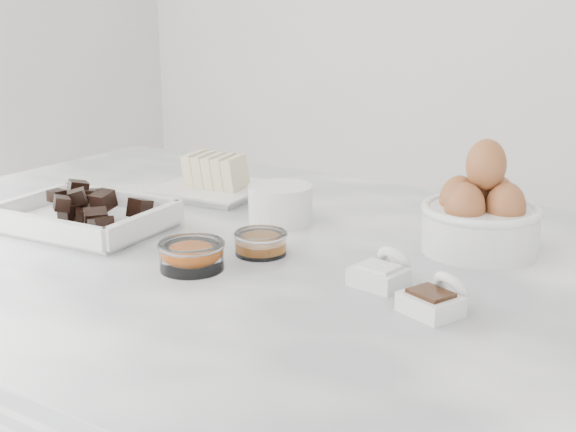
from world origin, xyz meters
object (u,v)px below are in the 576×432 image
object	(u,v)px
chocolate_dish	(84,211)
vanilla_spoon	(436,299)
butter_plate	(212,180)
salt_spoon	(382,272)
honey_bowl	(261,242)
sugar_ramekin	(280,202)
zest_bowl	(192,254)
egg_bowl	(481,216)

from	to	relation	value
chocolate_dish	vanilla_spoon	distance (m)	0.51
butter_plate	salt_spoon	xyz separation A→B (m)	(0.40, -0.20, -0.01)
butter_plate	vanilla_spoon	xyz separation A→B (m)	(0.48, -0.24, -0.01)
honey_bowl	vanilla_spoon	world-z (taller)	vanilla_spoon
sugar_ramekin	vanilla_spoon	xyz separation A→B (m)	(0.30, -0.17, -0.01)
zest_bowl	vanilla_spoon	size ratio (longest dim) A/B	0.98
honey_bowl	salt_spoon	size ratio (longest dim) A/B	0.90
chocolate_dish	honey_bowl	xyz separation A→B (m)	(0.26, 0.04, -0.01)
chocolate_dish	salt_spoon	distance (m)	0.43
sugar_ramekin	honey_bowl	xyz separation A→B (m)	(0.06, -0.12, -0.01)
honey_bowl	zest_bowl	size ratio (longest dim) A/B	0.85
butter_plate	zest_bowl	distance (m)	0.34
sugar_ramekin	honey_bowl	size ratio (longest dim) A/B	1.34
sugar_ramekin	chocolate_dish	bearing A→B (deg)	-140.62
zest_bowl	salt_spoon	size ratio (longest dim) A/B	1.06
zest_bowl	vanilla_spoon	bearing A→B (deg)	7.80
chocolate_dish	vanilla_spoon	world-z (taller)	chocolate_dish
chocolate_dish	zest_bowl	distance (m)	0.23
butter_plate	sugar_ramekin	size ratio (longest dim) A/B	1.91
butter_plate	salt_spoon	distance (m)	0.45
butter_plate	salt_spoon	world-z (taller)	butter_plate
honey_bowl	salt_spoon	bearing A→B (deg)	-3.15
egg_bowl	sugar_ramekin	bearing A→B (deg)	-172.91
honey_bowl	salt_spoon	xyz separation A→B (m)	(0.17, -0.01, -0.00)
sugar_ramekin	egg_bowl	world-z (taller)	egg_bowl
sugar_ramekin	zest_bowl	distance (m)	0.21
zest_bowl	vanilla_spoon	xyz separation A→B (m)	(0.28, 0.04, -0.00)
chocolate_dish	salt_spoon	size ratio (longest dim) A/B	3.13
chocolate_dish	zest_bowl	world-z (taller)	chocolate_dish
chocolate_dish	egg_bowl	distance (m)	0.52
vanilla_spoon	salt_spoon	bearing A→B (deg)	153.46
butter_plate	egg_bowl	bearing A→B (deg)	-4.50
butter_plate	zest_bowl	world-z (taller)	butter_plate
egg_bowl	butter_plate	bearing A→B (deg)	175.50
vanilla_spoon	salt_spoon	distance (m)	0.09
egg_bowl	vanilla_spoon	distance (m)	0.21
chocolate_dish	butter_plate	bearing A→B (deg)	83.24
chocolate_dish	honey_bowl	distance (m)	0.26
butter_plate	egg_bowl	xyz separation A→B (m)	(0.45, -0.04, 0.02)
egg_bowl	salt_spoon	xyz separation A→B (m)	(-0.05, -0.17, -0.03)
egg_bowl	vanilla_spoon	bearing A→B (deg)	-80.77
sugar_ramekin	zest_bowl	world-z (taller)	sugar_ramekin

